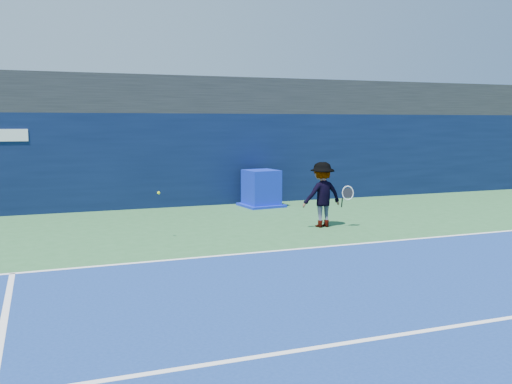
# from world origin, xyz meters

# --- Properties ---
(ground) EXTENTS (80.00, 80.00, 0.00)m
(ground) POSITION_xyz_m (0.00, 0.00, 0.00)
(ground) COLOR #2B6033
(ground) RESTS_ON ground
(baseline) EXTENTS (24.00, 0.10, 0.01)m
(baseline) POSITION_xyz_m (0.00, 3.00, 0.01)
(baseline) COLOR white
(baseline) RESTS_ON ground
(service_line) EXTENTS (24.00, 0.10, 0.01)m
(service_line) POSITION_xyz_m (0.00, -2.00, 0.01)
(service_line) COLOR white
(service_line) RESTS_ON ground
(stadium_band) EXTENTS (36.00, 3.00, 1.20)m
(stadium_band) POSITION_xyz_m (0.00, 11.50, 3.60)
(stadium_band) COLOR black
(stadium_band) RESTS_ON back_wall_assembly
(back_wall_assembly) EXTENTS (36.00, 1.03, 3.00)m
(back_wall_assembly) POSITION_xyz_m (-0.00, 10.50, 1.50)
(back_wall_assembly) COLOR #091433
(back_wall_assembly) RESTS_ON ground
(equipment_cart) EXTENTS (1.37, 1.37, 1.19)m
(equipment_cart) POSITION_xyz_m (2.23, 9.20, 0.54)
(equipment_cart) COLOR #0C1EAE
(equipment_cart) RESTS_ON ground
(tennis_player) EXTENTS (1.32, 0.75, 1.70)m
(tennis_player) POSITION_xyz_m (2.38, 5.22, 0.85)
(tennis_player) COLOR white
(tennis_player) RESTS_ON ground
(tennis_ball) EXTENTS (0.07, 0.07, 0.07)m
(tennis_ball) POSITION_xyz_m (-1.90, 5.16, 1.09)
(tennis_ball) COLOR #B4D017
(tennis_ball) RESTS_ON ground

